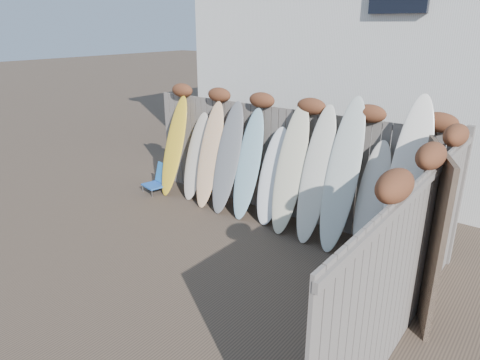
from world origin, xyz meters
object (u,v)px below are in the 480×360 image
Objects in this scene: wooden_crate at (372,277)px; surfboard_0 at (174,146)px; beach_chair at (158,179)px; lattice_panel at (429,233)px.

surfboard_0 reaches higher than wooden_crate.
wooden_crate is (5.06, -0.93, 0.06)m from beach_chair.
lattice_panel reaches higher than wooden_crate.
lattice_panel reaches higher than surfboard_0.
beach_chair is 5.14m from wooden_crate.
beach_chair is 0.89× the size of wooden_crate.
beach_chair is 5.68m from lattice_panel.
wooden_crate is 0.91m from lattice_panel.
beach_chair is 0.83m from surfboard_0.
lattice_panel is at bearing -5.63° from surfboard_0.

